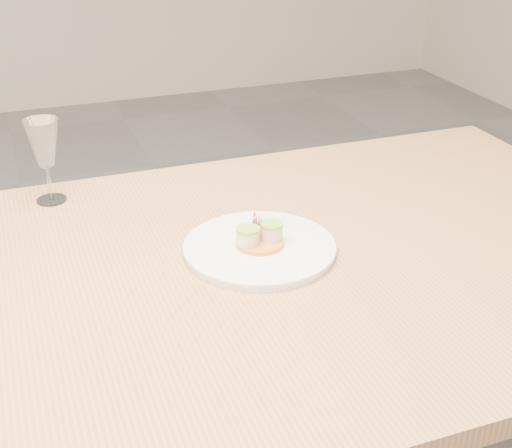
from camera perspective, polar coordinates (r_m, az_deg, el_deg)
name	(u,v)px	position (r m, az deg, el deg)	size (l,w,h in m)	color
dining_table	(55,334)	(1.29, -15.76, -8.49)	(2.40, 1.00, 0.75)	tan
dinner_plate	(260,247)	(1.34, 0.32, -1.82)	(0.29, 0.29, 0.07)	white
wine_glass_2	(44,145)	(1.56, -16.62, 6.06)	(0.07, 0.07, 0.18)	white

